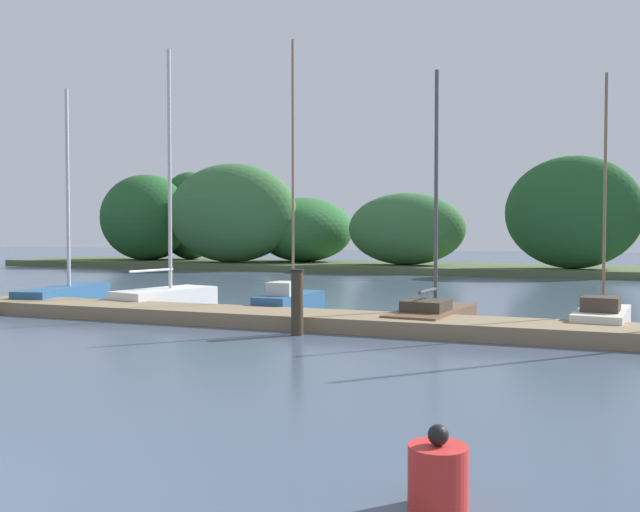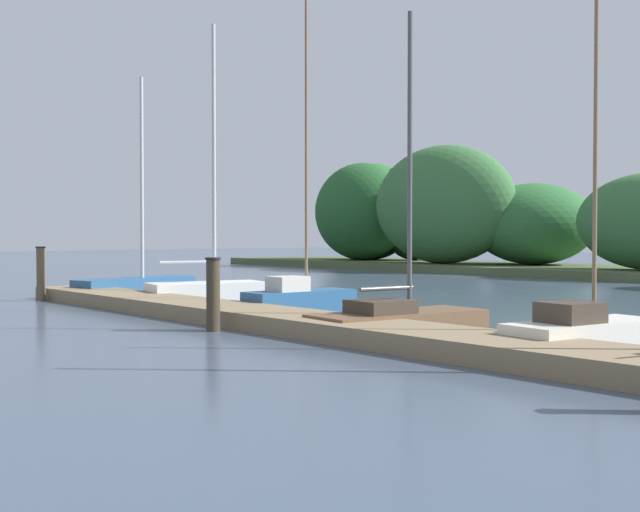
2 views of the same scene
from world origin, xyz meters
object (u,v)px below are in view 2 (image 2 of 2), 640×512
at_px(sailboat_0, 140,284).
at_px(sailboat_4, 588,331).
at_px(sailboat_3, 403,316).
at_px(mooring_piling_1, 213,294).
at_px(sailboat_2, 302,296).
at_px(mooring_piling_0, 41,273).
at_px(sailboat_1, 211,288).

bearing_deg(sailboat_0, sailboat_4, -101.75).
distance_m(sailboat_3, mooring_piling_1, 3.83).
height_order(sailboat_0, mooring_piling_1, sailboat_0).
xyz_separation_m(sailboat_2, mooring_piling_0, (-7.75, -3.56, 0.40)).
bearing_deg(mooring_piling_0, mooring_piling_1, -1.21).
relative_size(sailboat_2, sailboat_4, 1.29).
height_order(sailboat_1, sailboat_2, sailboat_1).
relative_size(sailboat_3, mooring_piling_0, 4.01).
xyz_separation_m(sailboat_2, sailboat_3, (4.30, -0.90, -0.10)).
distance_m(sailboat_1, mooring_piling_1, 7.06).
relative_size(sailboat_0, sailboat_1, 0.87).
distance_m(sailboat_0, sailboat_1, 3.63).
height_order(sailboat_3, mooring_piling_1, sailboat_3).
xyz_separation_m(sailboat_3, sailboat_4, (3.94, 0.31, 0.03)).
bearing_deg(sailboat_1, sailboat_4, -80.11).
bearing_deg(sailboat_0, sailboat_3, -103.50).
height_order(sailboat_0, mooring_piling_0, sailboat_0).
relative_size(sailboat_4, mooring_piling_1, 4.08).
bearing_deg(sailboat_2, sailboat_1, 92.05).
bearing_deg(sailboat_1, sailboat_3, -83.49).
height_order(mooring_piling_0, mooring_piling_1, mooring_piling_0).
bearing_deg(mooring_piling_1, sailboat_1, 147.63).
distance_m(sailboat_1, sailboat_4, 12.42).
xyz_separation_m(sailboat_0, sailboat_4, (16.02, -0.23, -0.04)).
bearing_deg(sailboat_3, sailboat_0, 93.43).
relative_size(sailboat_1, sailboat_3, 1.24).
xyz_separation_m(sailboat_0, sailboat_3, (12.08, -0.54, -0.07)).
bearing_deg(sailboat_0, mooring_piling_1, -120.49).
xyz_separation_m(sailboat_1, sailboat_4, (12.40, -0.60, -0.07)).
bearing_deg(mooring_piling_1, sailboat_2, 115.49).
distance_m(sailboat_2, mooring_piling_0, 8.54).
xyz_separation_m(mooring_piling_0, mooring_piling_1, (9.54, -0.20, -0.06)).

